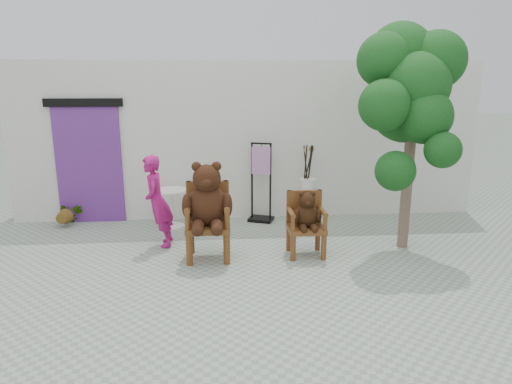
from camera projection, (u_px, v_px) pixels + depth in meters
ground_plane at (262, 270)px, 6.53m from camera, size 60.00×60.00×0.00m
back_wall at (247, 139)px, 9.17m from camera, size 9.00×1.00×3.00m
doorway at (89, 162)px, 8.50m from camera, size 1.40×0.11×2.33m
chair_big at (207, 205)px, 6.78m from camera, size 0.74×0.78×1.49m
chair_small at (306, 217)px, 6.99m from camera, size 0.56×0.55×1.02m
person at (158, 202)px, 7.32m from camera, size 0.39×0.57×1.49m
cafe_table at (172, 204)px, 8.35m from camera, size 0.60×0.60×0.70m
display_stand at (261, 191)px, 8.68m from camera, size 0.54×0.48×1.51m
stool_bucket at (307, 187)px, 8.74m from camera, size 0.32×0.32×1.45m
tree at (409, 89)px, 6.89m from camera, size 1.73×1.75×3.53m
potted_plant at (68, 213)px, 8.47m from camera, size 0.48×0.44×0.48m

